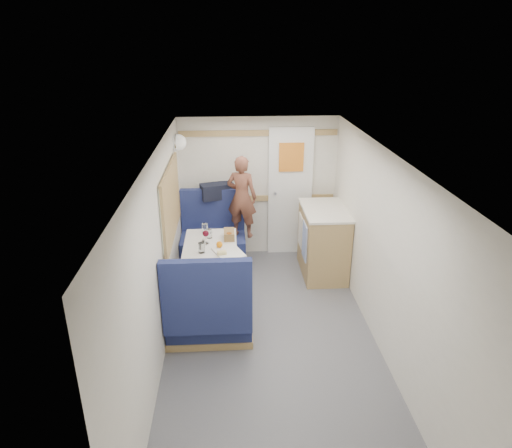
{
  "coord_description": "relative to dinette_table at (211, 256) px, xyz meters",
  "views": [
    {
      "loc": [
        -0.4,
        -3.9,
        2.99
      ],
      "look_at": [
        -0.11,
        0.9,
        1.0
      ],
      "focal_mm": 32.0,
      "sensor_mm": 36.0,
      "label": 1
    }
  ],
  "objects": [
    {
      "name": "bench_far",
      "position": [
        -0.0,
        0.86,
        -0.27
      ],
      "size": [
        0.9,
        0.59,
        1.05
      ],
      "color": "navy",
      "rests_on": "floor"
    },
    {
      "name": "bench_near",
      "position": [
        -0.0,
        -0.86,
        -0.27
      ],
      "size": [
        0.9,
        0.59,
        1.05
      ],
      "color": "navy",
      "rests_on": "floor"
    },
    {
      "name": "tumbler_right",
      "position": [
        -0.02,
        0.18,
        0.21
      ],
      "size": [
        0.07,
        0.07,
        0.11
      ],
      "primitive_type": "cylinder",
      "color": "white",
      "rests_on": "dinette_table"
    },
    {
      "name": "wall_back",
      "position": [
        0.65,
        1.25,
        0.43
      ],
      "size": [
        2.2,
        0.02,
        2.0
      ],
      "primitive_type": "cube",
      "color": "silver",
      "rests_on": "floor"
    },
    {
      "name": "dome_light",
      "position": [
        -0.39,
        0.85,
        1.18
      ],
      "size": [
        0.2,
        0.2,
        0.2
      ],
      "primitive_type": "sphere",
      "color": "white",
      "rests_on": "wall_left"
    },
    {
      "name": "tray",
      "position": [
        0.22,
        -0.26,
        0.16
      ],
      "size": [
        0.4,
        0.45,
        0.02
      ],
      "primitive_type": "cube",
      "rotation": [
        0.0,
        0.0,
        0.39
      ],
      "color": "white",
      "rests_on": "dinette_table"
    },
    {
      "name": "person",
      "position": [
        0.4,
        0.84,
        0.44
      ],
      "size": [
        0.47,
        0.39,
        1.12
      ],
      "primitive_type": "imported",
      "rotation": [
        0.0,
        0.0,
        2.8
      ],
      "color": "brown",
      "rests_on": "bench_far"
    },
    {
      "name": "ledge",
      "position": [
        -0.0,
        1.12,
        0.31
      ],
      "size": [
        0.9,
        0.14,
        0.04
      ],
      "primitive_type": "cube",
      "color": "olive",
      "rests_on": "bench_far"
    },
    {
      "name": "side_window",
      "position": [
        -0.43,
        0.0,
        0.68
      ],
      "size": [
        0.04,
        1.3,
        0.72
      ],
      "primitive_type": "cube",
      "color": "gray",
      "rests_on": "wall_left"
    },
    {
      "name": "cheese_block",
      "position": [
        0.14,
        -0.32,
        0.19
      ],
      "size": [
        0.11,
        0.08,
        0.04
      ],
      "primitive_type": "cube",
      "rotation": [
        0.0,
        0.0,
        0.17
      ],
      "color": "#F5E38D",
      "rests_on": "tray"
    },
    {
      "name": "salt_grinder",
      "position": [
        -0.07,
        -0.05,
        0.2
      ],
      "size": [
        0.04,
        0.04,
        0.09
      ],
      "primitive_type": "cylinder",
      "color": "white",
      "rests_on": "dinette_table"
    },
    {
      "name": "ceiling",
      "position": [
        0.65,
        -1.0,
        1.43
      ],
      "size": [
        4.5,
        4.5,
        0.0
      ],
      "primitive_type": "plane",
      "rotation": [
        3.14,
        0.0,
        0.0
      ],
      "color": "silver",
      "rests_on": "wall_back"
    },
    {
      "name": "oak_trim_low",
      "position": [
        0.65,
        1.23,
        0.28
      ],
      "size": [
        2.15,
        0.02,
        0.08
      ],
      "primitive_type": "cube",
      "color": "olive",
      "rests_on": "wall_back"
    },
    {
      "name": "floor",
      "position": [
        0.65,
        -1.0,
        -0.57
      ],
      "size": [
        4.5,
        4.5,
        0.0
      ],
      "primitive_type": "plane",
      "color": "#515156",
      "rests_on": "ground"
    },
    {
      "name": "wine_glass",
      "position": [
        -0.05,
        0.01,
        0.28
      ],
      "size": [
        0.08,
        0.08,
        0.17
      ],
      "color": "white",
      "rests_on": "dinette_table"
    },
    {
      "name": "tumbler_mid",
      "position": [
        -0.08,
        0.34,
        0.21
      ],
      "size": [
        0.07,
        0.07,
        0.12
      ],
      "primitive_type": "cylinder",
      "color": "white",
      "rests_on": "dinette_table"
    },
    {
      "name": "rear_door",
      "position": [
        1.1,
        1.22,
        0.41
      ],
      "size": [
        0.62,
        0.12,
        1.86
      ],
      "color": "white",
      "rests_on": "wall_back"
    },
    {
      "name": "tumbler_left",
      "position": [
        -0.09,
        -0.22,
        0.21
      ],
      "size": [
        0.07,
        0.07,
        0.12
      ],
      "primitive_type": "cylinder",
      "color": "white",
      "rests_on": "dinette_table"
    },
    {
      "name": "galley_counter",
      "position": [
        1.47,
        0.55,
        -0.1
      ],
      "size": [
        0.57,
        0.92,
        0.92
      ],
      "color": "olive",
      "rests_on": "floor"
    },
    {
      "name": "duffel_bag",
      "position": [
        0.07,
        1.12,
        0.44
      ],
      "size": [
        0.48,
        0.33,
        0.21
      ],
      "primitive_type": "cube",
      "rotation": [
        0.0,
        0.0,
        0.31
      ],
      "color": "black",
      "rests_on": "ledge"
    },
    {
      "name": "wall_right",
      "position": [
        1.75,
        -1.0,
        0.43
      ],
      "size": [
        0.02,
        4.5,
        2.0
      ],
      "primitive_type": "cube",
      "color": "silver",
      "rests_on": "floor"
    },
    {
      "name": "bread_loaf",
      "position": [
        0.22,
        0.15,
        0.2
      ],
      "size": [
        0.13,
        0.23,
        0.1
      ],
      "primitive_type": "cube",
      "rotation": [
        0.0,
        0.0,
        0.01
      ],
      "color": "brown",
      "rests_on": "dinette_table"
    },
    {
      "name": "dinette_table",
      "position": [
        0.0,
        0.0,
        0.0
      ],
      "size": [
        0.62,
        0.92,
        0.72
      ],
      "color": "white",
      "rests_on": "floor"
    },
    {
      "name": "pepper_grinder",
      "position": [
        -0.08,
        -0.11,
        0.2
      ],
      "size": [
        0.03,
        0.03,
        0.09
      ],
      "primitive_type": "cylinder",
      "color": "black",
      "rests_on": "dinette_table"
    },
    {
      "name": "orange_fruit",
      "position": [
        0.11,
        -0.14,
        0.21
      ],
      "size": [
        0.07,
        0.07,
        0.07
      ],
      "primitive_type": "sphere",
      "color": "orange",
      "rests_on": "tray"
    },
    {
      "name": "oak_trim_high",
      "position": [
        0.65,
        1.23,
        1.21
      ],
      "size": [
        2.15,
        0.02,
        0.08
      ],
      "primitive_type": "cube",
      "color": "olive",
      "rests_on": "wall_back"
    },
    {
      "name": "wall_left",
      "position": [
        -0.45,
        -1.0,
        0.43
      ],
      "size": [
        0.02,
        4.5,
        2.0
      ],
      "primitive_type": "cube",
      "color": "silver",
      "rests_on": "floor"
    },
    {
      "name": "beer_glass",
      "position": [
        0.22,
        0.07,
        0.2
      ],
      "size": [
        0.07,
        0.07,
        0.1
      ],
      "primitive_type": "cylinder",
      "color": "brown",
      "rests_on": "dinette_table"
    }
  ]
}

